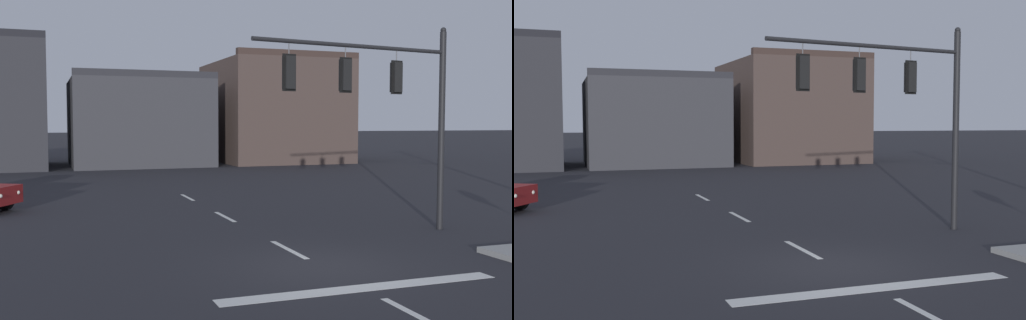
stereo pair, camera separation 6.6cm
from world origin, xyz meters
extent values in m
plane|color=#232328|center=(0.00, 0.00, 0.00)|extent=(400.00, 400.00, 0.00)
cube|color=silver|center=(0.00, -2.00, 0.00)|extent=(6.40, 0.50, 0.01)
cube|color=silver|center=(0.00, -4.00, 0.00)|extent=(0.16, 2.40, 0.01)
cube|color=silver|center=(0.00, 2.00, 0.00)|extent=(0.16, 2.40, 0.01)
cube|color=silver|center=(0.00, 8.00, 0.00)|extent=(0.16, 2.40, 0.01)
cube|color=silver|center=(0.00, 14.00, 0.00)|extent=(0.16, 2.40, 0.01)
cylinder|color=black|center=(5.84, 3.24, 3.17)|extent=(0.20, 0.20, 6.34)
cylinder|color=black|center=(2.44, 2.77, 5.69)|extent=(6.81, 1.07, 0.12)
sphere|color=black|center=(5.84, 3.24, 6.39)|extent=(0.18, 0.18, 0.18)
cylinder|color=#56565B|center=(3.95, 2.98, 5.45)|extent=(0.03, 0.03, 0.35)
cube|color=black|center=(3.95, 2.98, 4.83)|extent=(0.33, 0.28, 0.90)
sphere|color=red|center=(3.93, 3.11, 5.11)|extent=(0.20, 0.20, 0.20)
sphere|color=#2D2314|center=(3.93, 3.11, 4.83)|extent=(0.20, 0.20, 0.20)
sphere|color=black|center=(3.93, 3.11, 4.55)|extent=(0.20, 0.20, 0.20)
cube|color=black|center=(3.95, 2.96, 4.83)|extent=(0.42, 0.09, 1.02)
cylinder|color=#56565B|center=(2.06, 2.71, 5.45)|extent=(0.03, 0.03, 0.35)
cube|color=black|center=(2.06, 2.71, 4.83)|extent=(0.33, 0.28, 0.90)
sphere|color=red|center=(2.05, 2.84, 5.11)|extent=(0.20, 0.20, 0.20)
sphere|color=#2D2314|center=(2.05, 2.84, 4.83)|extent=(0.20, 0.20, 0.20)
sphere|color=black|center=(2.05, 2.84, 4.55)|extent=(0.20, 0.20, 0.20)
cube|color=black|center=(2.07, 2.70, 4.83)|extent=(0.42, 0.09, 1.02)
cylinder|color=#56565B|center=(0.18, 2.45, 5.45)|extent=(0.03, 0.03, 0.35)
cube|color=black|center=(0.18, 2.45, 4.83)|extent=(0.33, 0.28, 0.90)
sphere|color=red|center=(0.16, 2.58, 5.11)|extent=(0.20, 0.20, 0.20)
sphere|color=#2D2314|center=(0.16, 2.58, 4.83)|extent=(0.20, 0.20, 0.20)
sphere|color=black|center=(0.16, 2.58, 4.55)|extent=(0.20, 0.20, 0.20)
cube|color=black|center=(0.18, 2.43, 4.83)|extent=(0.42, 0.09, 1.02)
cylinder|color=black|center=(-7.68, 12.51, 0.32)|extent=(0.66, 0.51, 0.64)
sphere|color=silver|center=(-7.18, 11.91, 0.75)|extent=(0.16, 0.16, 0.16)
sphere|color=silver|center=(-7.76, 10.91, 0.75)|extent=(0.16, 0.16, 0.16)
cube|color=#38383D|center=(1.14, 36.57, 3.40)|extent=(10.66, 10.70, 6.80)
cube|color=#2B2B30|center=(1.14, 31.52, 7.05)|extent=(10.66, 0.60, 0.50)
cube|color=#473833|center=(13.35, 37.25, 4.37)|extent=(10.54, 12.05, 8.74)
cube|color=#3A2B26|center=(13.35, 31.52, 8.99)|extent=(10.54, 0.60, 0.50)
camera|label=1|loc=(-6.25, -12.78, 3.46)|focal=41.84mm
camera|label=2|loc=(-6.19, -12.80, 3.46)|focal=41.84mm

